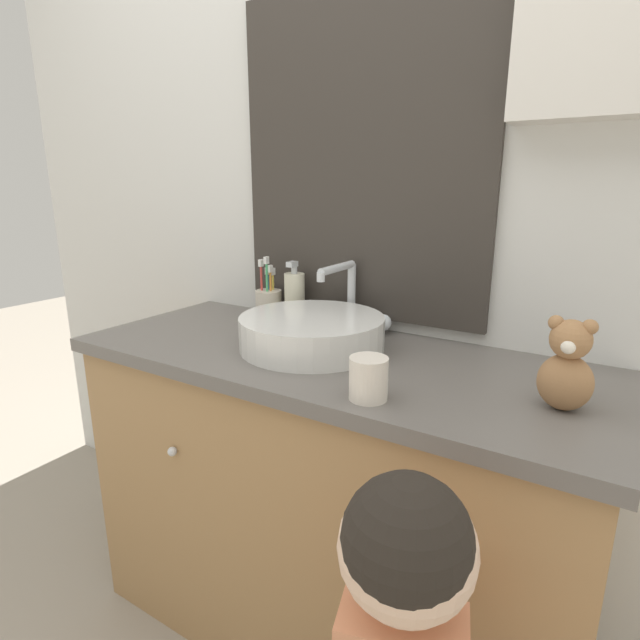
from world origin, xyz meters
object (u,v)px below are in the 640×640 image
(toothbrush_holder, at_px, (269,303))
(teddy_bear, at_px, (567,367))
(soap_dispenser, at_px, (295,297))
(drinking_cup, at_px, (368,378))
(sink_basin, at_px, (313,331))

(toothbrush_holder, height_order, teddy_bear, toothbrush_holder)
(toothbrush_holder, relative_size, soap_dispenser, 1.04)
(soap_dispenser, relative_size, drinking_cup, 2.21)
(teddy_bear, bearing_deg, soap_dispenser, 162.85)
(sink_basin, distance_m, toothbrush_holder, 0.33)
(toothbrush_holder, bearing_deg, teddy_bear, -15.08)
(sink_basin, height_order, teddy_bear, sink_basin)
(teddy_bear, bearing_deg, drinking_cup, -155.44)
(drinking_cup, bearing_deg, toothbrush_holder, 144.55)
(toothbrush_holder, height_order, soap_dispenser, toothbrush_holder)
(sink_basin, bearing_deg, soap_dispenser, 135.41)
(soap_dispenser, bearing_deg, toothbrush_holder, -177.47)
(toothbrush_holder, bearing_deg, drinking_cup, -35.45)
(drinking_cup, bearing_deg, teddy_bear, 24.56)
(teddy_bear, relative_size, drinking_cup, 2.09)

